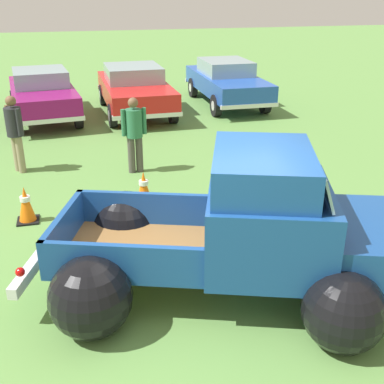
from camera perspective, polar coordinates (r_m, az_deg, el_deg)
The scene contains 9 objects.
ground_plane at distance 6.44m, azimuth 2.57°, elevation -11.41°, with size 80.00×80.00×0.00m, color #609347.
vintage_pickup_truck at distance 6.04m, azimuth 6.39°, elevation -5.63°, with size 4.99×3.83×1.96m.
show_car_1 at distance 14.98m, azimuth -17.37°, elevation 11.19°, with size 2.23×4.31×1.43m.
show_car_2 at distance 15.14m, azimuth -6.85°, elevation 12.21°, with size 2.00×4.51×1.43m.
show_car_3 at distance 16.26m, azimuth 4.12°, elevation 13.06°, with size 1.80×4.54×1.43m.
spectator_0 at distance 10.67m, azimuth -20.31°, elevation 6.98°, with size 0.47×0.50×1.63m.
spectator_1 at distance 10.07m, azimuth -6.88°, elevation 7.24°, with size 0.54×0.38×1.59m.
lane_cone_0 at distance 8.46m, azimuth -19.15°, elevation -1.42°, with size 0.36×0.36×0.63m.
lane_cone_1 at distance 8.67m, azimuth -5.75°, elevation 0.45°, with size 0.36×0.36×0.63m.
Camera 1 is at (-1.56, -5.06, 3.67)m, focal length 44.85 mm.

